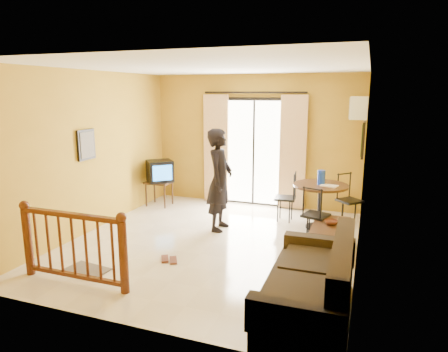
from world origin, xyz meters
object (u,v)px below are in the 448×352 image
(television, at_px, (160,171))
(standing_person, at_px, (220,180))
(dining_table, at_px, (320,193))
(sofa, at_px, (314,289))
(coffee_table, at_px, (331,233))

(television, relative_size, standing_person, 0.38)
(dining_table, distance_m, sofa, 3.06)
(television, distance_m, standing_person, 2.01)
(television, distance_m, dining_table, 3.44)
(dining_table, relative_size, standing_person, 0.54)
(television, relative_size, coffee_table, 0.70)
(coffee_table, distance_m, sofa, 1.99)
(coffee_table, relative_size, sofa, 0.51)
(dining_table, xyz_separation_m, standing_person, (-1.68, -0.66, 0.26))
(television, height_order, dining_table, television)
(sofa, xyz_separation_m, standing_person, (-1.98, 2.37, 0.57))
(dining_table, bearing_deg, coffee_table, -74.23)
(coffee_table, distance_m, standing_person, 2.10)
(television, distance_m, sofa, 5.03)
(television, height_order, standing_person, standing_person)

